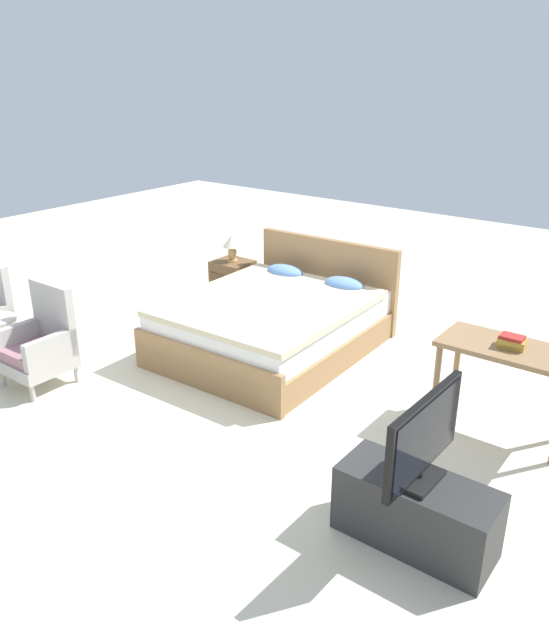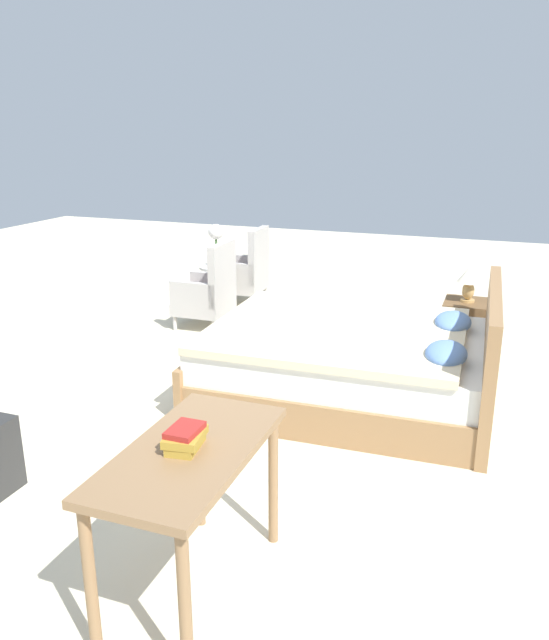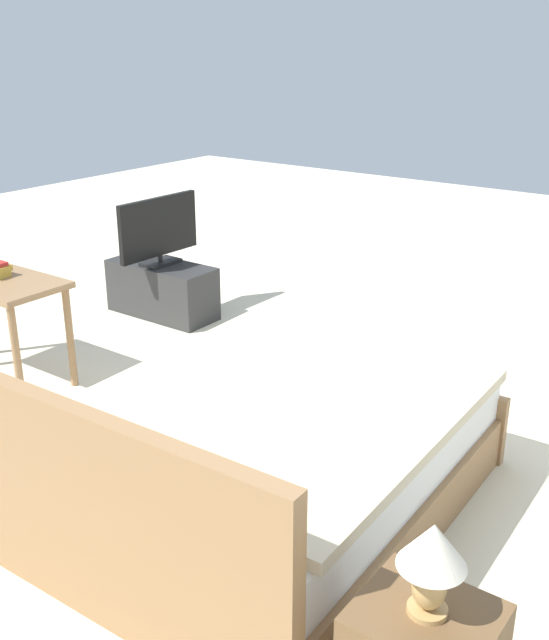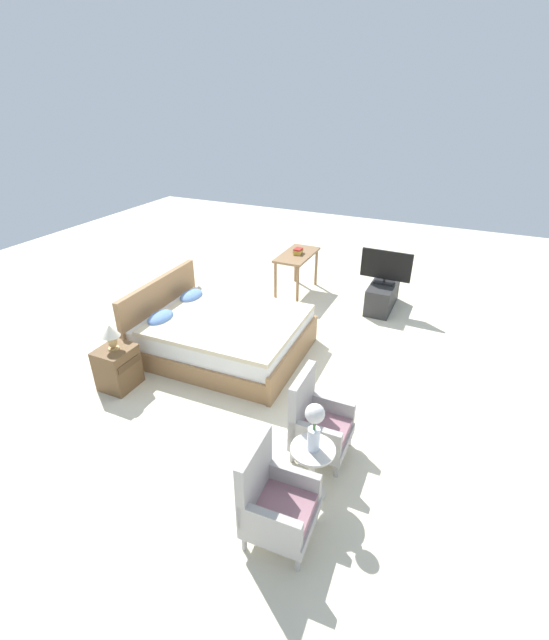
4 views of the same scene
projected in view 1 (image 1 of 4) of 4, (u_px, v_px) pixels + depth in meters
ground_plane at (224, 386)px, 5.73m from camera, size 16.00×16.00×0.00m
bed at (276, 322)px, 6.37m from camera, size 1.79×2.22×0.96m
armchair_by_window_right at (41, 345)px, 5.67m from camera, size 0.55×0.55×0.92m
nightstand at (233, 282)px, 7.63m from camera, size 0.44×0.41×0.55m
table_lamp at (232, 244)px, 7.45m from camera, size 0.22×0.22×0.33m
tv_stand at (416, 512)px, 3.77m from camera, size 0.96×0.40×0.45m
tv_flatscreen at (424, 438)px, 3.57m from camera, size 0.21×0.83×0.56m
vanity_desk at (508, 360)px, 4.79m from camera, size 1.04×0.52×0.74m
book_stack at (512, 342)px, 4.71m from camera, size 0.22×0.18×0.10m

